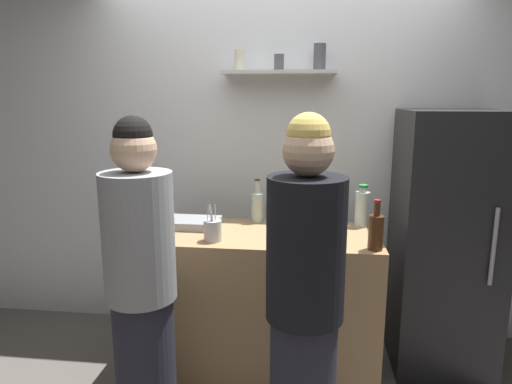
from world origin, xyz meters
TOP-DOWN VIEW (x-y plane):
  - back_wall_assembly at (0.00, 1.25)m, footprint 4.80×0.32m
  - refrigerator at (1.08, 0.85)m, footprint 0.61×0.65m
  - counter at (-0.10, 0.55)m, footprint 1.45×0.61m
  - baking_pan at (-0.51, 0.63)m, footprint 0.34×0.24m
  - utensil_holder at (-0.32, 0.37)m, footprint 0.10×0.10m
  - wine_bottle_pale_glass at (-0.12, 0.79)m, footprint 0.08×0.08m
  - wine_bottle_amber_glass at (0.57, 0.32)m, footprint 0.08×0.08m
  - wine_bottle_green_glass at (0.13, 0.51)m, footprint 0.08×0.08m
  - water_bottle_plastic at (0.55, 0.77)m, footprint 0.09×0.09m
  - person_blonde at (0.20, -0.18)m, footprint 0.34×0.34m
  - person_grey_hoodie at (-0.58, -0.06)m, footprint 0.34×0.34m

SIDE VIEW (x-z plane):
  - counter at x=-0.10m, z-range 0.00..0.94m
  - person_grey_hoodie at x=-0.58m, z-range -0.01..1.64m
  - refrigerator at x=1.08m, z-range 0.00..1.66m
  - person_blonde at x=0.20m, z-range -0.01..1.67m
  - baking_pan at x=-0.51m, z-range 0.94..0.99m
  - utensil_holder at x=-0.32m, z-range 0.89..1.11m
  - wine_bottle_amber_glass at x=0.57m, z-range 0.90..1.18m
  - wine_bottle_pale_glass at x=-0.12m, z-range 0.90..1.19m
  - wine_bottle_green_glass at x=0.13m, z-range 0.90..1.21m
  - water_bottle_plastic at x=0.55m, z-range 0.92..1.19m
  - back_wall_assembly at x=0.00m, z-range 0.00..2.60m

